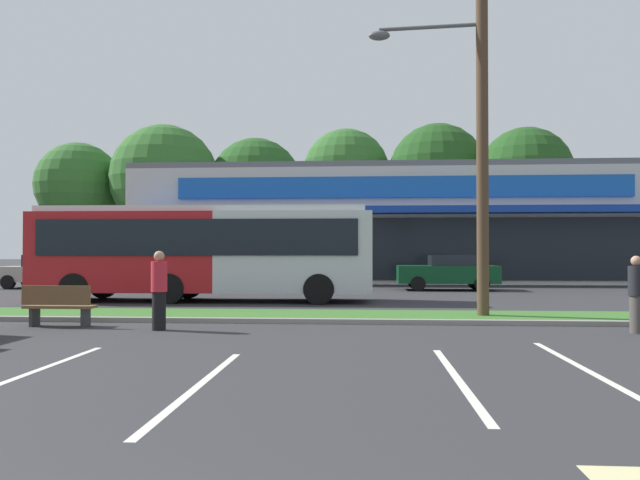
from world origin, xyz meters
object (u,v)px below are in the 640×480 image
pedestrian_near_bench (159,290)px  car_1 (448,272)px  city_bus (204,250)px  bus_stop_bench (59,305)px  pedestrian_by_pole (636,294)px  car_0 (46,271)px  utility_pole (477,101)px

pedestrian_near_bench → car_1: bearing=66.4°
city_bus → bus_stop_bench: (-1.49, -7.32, -1.26)m
car_1 → pedestrian_near_bench: 16.54m
city_bus → car_1: 11.39m
car_1 → pedestrian_by_pole: size_ratio=2.66×
car_0 → pedestrian_near_bench: (10.21, -14.46, 0.09)m
pedestrian_by_pole → city_bus: bearing=-123.5°
bus_stop_bench → car_0: (-7.71, 14.02, 0.28)m
bus_stop_bench → pedestrian_near_bench: 2.57m
utility_pole → car_0: utility_pole is taller
pedestrian_near_bench → pedestrian_by_pole: size_ratio=1.06×
car_0 → car_1: size_ratio=0.96×
pedestrian_by_pole → bus_stop_bench: bearing=-90.7°
car_0 → car_1: 18.42m
bus_stop_bench → pedestrian_by_pole: (12.74, -0.25, 0.32)m
utility_pole → car_0: 21.76m
car_1 → city_bus: bearing=35.6°
city_bus → pedestrian_by_pole: size_ratio=7.11×
utility_pole → car_0: size_ratio=2.49×
utility_pole → bus_stop_bench: bearing=-168.0°
bus_stop_bench → pedestrian_by_pole: bearing=178.9°
utility_pole → car_1: bearing=85.8°
city_bus → bus_stop_bench: 7.57m
pedestrian_near_bench → utility_pole: bearing=25.2°
pedestrian_near_bench → pedestrian_by_pole: bearing=7.2°
car_0 → pedestrian_by_pole: size_ratio=2.55×
car_0 → bus_stop_bench: bearing=118.8°
city_bus → pedestrian_near_bench: 7.87m
city_bus → car_0: size_ratio=2.78×
city_bus → pedestrian_by_pole: city_bus is taller
car_0 → pedestrian_by_pole: (20.45, -14.27, 0.04)m
bus_stop_bench → car_1: car_1 is taller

